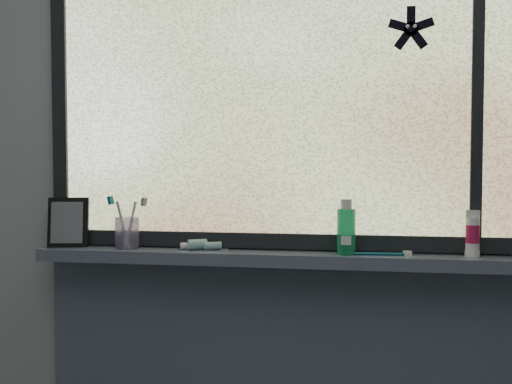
{
  "coord_description": "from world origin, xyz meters",
  "views": [
    {
      "loc": [
        0.22,
        -0.57,
        1.29
      ],
      "look_at": [
        -0.05,
        1.05,
        1.22
      ],
      "focal_mm": 40.0,
      "sensor_mm": 36.0,
      "label": 1
    }
  ],
  "objects_px": {
    "mouthwash_bottle": "(346,227)",
    "cream_tube": "(473,232)",
    "toothbrush_cup": "(127,233)",
    "vanity_mirror": "(68,222)"
  },
  "relations": [
    {
      "from": "mouthwash_bottle",
      "to": "cream_tube",
      "type": "distance_m",
      "value": 0.38
    },
    {
      "from": "toothbrush_cup",
      "to": "cream_tube",
      "type": "bearing_deg",
      "value": 0.37
    },
    {
      "from": "vanity_mirror",
      "to": "cream_tube",
      "type": "relative_size",
      "value": 1.67
    },
    {
      "from": "vanity_mirror",
      "to": "toothbrush_cup",
      "type": "relative_size",
      "value": 1.62
    },
    {
      "from": "vanity_mirror",
      "to": "mouthwash_bottle",
      "type": "height_order",
      "value": "vanity_mirror"
    },
    {
      "from": "cream_tube",
      "to": "vanity_mirror",
      "type": "bearing_deg",
      "value": -179.9
    },
    {
      "from": "toothbrush_cup",
      "to": "cream_tube",
      "type": "height_order",
      "value": "cream_tube"
    },
    {
      "from": "toothbrush_cup",
      "to": "mouthwash_bottle",
      "type": "bearing_deg",
      "value": -1.05
    },
    {
      "from": "toothbrush_cup",
      "to": "cream_tube",
      "type": "distance_m",
      "value": 1.1
    },
    {
      "from": "vanity_mirror",
      "to": "toothbrush_cup",
      "type": "xyz_separation_m",
      "value": [
        0.21,
        -0.0,
        -0.03
      ]
    }
  ]
}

